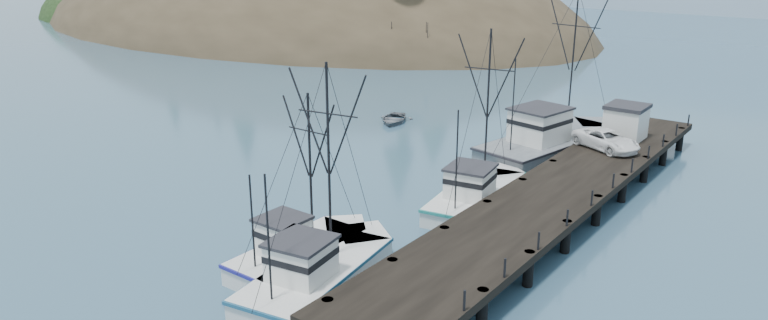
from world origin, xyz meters
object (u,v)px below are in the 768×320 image
Objects in this scene: motorboat at (393,122)px; trawler_near at (320,271)px; pier at (559,192)px; work_vessel at (555,143)px; pier_shed at (626,121)px; pickup_truck at (606,140)px; trawler_far at (478,193)px; trawler_mid at (302,251)px.

trawler_near is at bearing -83.44° from motorboat.
trawler_near is 33.58m from motorboat.
pier is at bearing 69.13° from trawler_near.
work_vessel is at bearing 114.30° from pier.
motorboat is at bearing -177.42° from pier_shed.
pier_shed is 0.59× the size of pickup_truck.
pickup_truck is at bearing -29.90° from motorboat.
pier_shed is at bearing 78.91° from trawler_near.
trawler_far reaches higher than pickup_truck.
pickup_truck reaches higher than pier.
motorboat is (-16.40, 29.29, -0.82)m from trawler_near.
pier is 9.26× the size of motorboat.
pier is at bearing -52.29° from motorboat.
pier_shed is at bearing -20.11° from motorboat.
trawler_far is at bearing -107.52° from pier_shed.
pier is 13.99m from pier_shed.
work_vessel reaches higher than trawler_mid.
trawler_far reaches higher than motorboat.
work_vessel reaches higher than trawler_far.
work_vessel is at bearing 88.16° from trawler_near.
motorboat is (-13.97, 28.10, -0.82)m from trawler_mid.
pier is 13.01m from work_vessel.
pier is at bearing -152.38° from pickup_truck.
work_vessel is at bearing 90.81° from trawler_far.
work_vessel reaches higher than pier.
pier_shed reaches higher than pickup_truck.
motorboat is at bearing 140.69° from trawler_far.
trawler_mid is 31.39m from motorboat.
pickup_truck is 1.14× the size of motorboat.
pier_shed is at bearing 73.95° from trawler_mid.
pickup_truck is at bearing 68.02° from trawler_far.
pickup_truck is 22.50m from motorboat.
trawler_near is at bearing -167.53° from pickup_truck.
work_vessel is at bearing -158.05° from pier_shed.
trawler_mid reaches higher than pickup_truck.
trawler_near is 15.00m from trawler_far.
trawler_mid is (-2.43, 1.20, -0.00)m from trawler_near.
trawler_near is 27.18m from pickup_truck.
pickup_truck is (-0.19, -3.81, -0.66)m from pier_shed.
trawler_mid is 1.84× the size of pickup_truck.
trawler_mid is at bearing -173.22° from pickup_truck.
pier_shed is (8.37, 29.10, 2.60)m from trawler_mid.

